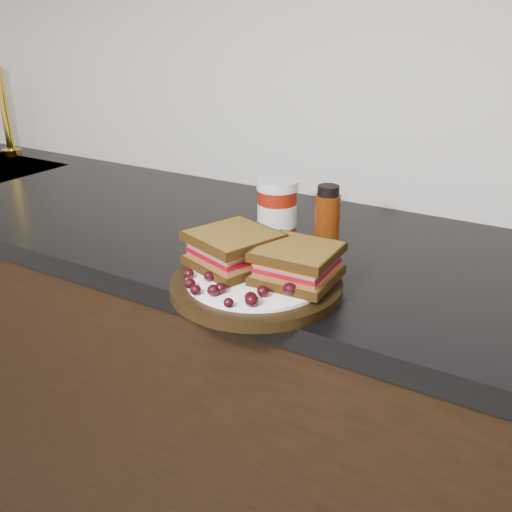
{
  "coord_description": "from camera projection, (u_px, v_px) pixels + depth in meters",
  "views": [
    {
      "loc": [
        0.55,
        0.76,
        1.31
      ],
      "look_at": [
        0.12,
        1.48,
        0.96
      ],
      "focal_mm": 40.0,
      "sensor_mm": 36.0,
      "label": 1
    }
  ],
  "objects": [
    {
      "name": "sandwich_right",
      "position": [
        297.0,
        263.0,
        0.9
      ],
      "size": [
        0.13,
        0.13,
        0.06
      ],
      "primitive_type": null,
      "rotation": [
        0.0,
        0.0,
        0.04
      ],
      "color": "brown",
      "rests_on": "plate"
    },
    {
      "name": "grape_21",
      "position": [
        232.0,
        261.0,
        0.96
      ],
      "size": [
        0.01,
        0.01,
        0.01
      ],
      "primitive_type": "ellipsoid",
      "color": "black",
      "rests_on": "plate"
    },
    {
      "name": "grape_1",
      "position": [
        209.0,
        276.0,
        0.9
      ],
      "size": [
        0.02,
        0.02,
        0.02
      ],
      "primitive_type": "ellipsoid",
      "color": "black",
      "rests_on": "plate"
    },
    {
      "name": "grape_5",
      "position": [
        220.0,
        288.0,
        0.86
      ],
      "size": [
        0.02,
        0.02,
        0.02
      ],
      "primitive_type": "ellipsoid",
      "color": "black",
      "rests_on": "plate"
    },
    {
      "name": "grape_14",
      "position": [
        302.0,
        271.0,
        0.92
      ],
      "size": [
        0.02,
        0.02,
        0.02
      ],
      "primitive_type": "ellipsoid",
      "color": "black",
      "rests_on": "plate"
    },
    {
      "name": "grape_3",
      "position": [
        196.0,
        290.0,
        0.86
      ],
      "size": [
        0.02,
        0.02,
        0.02
      ],
      "primitive_type": "ellipsoid",
      "color": "black",
      "rests_on": "plate"
    },
    {
      "name": "countertop",
      "position": [
        264.0,
        244.0,
        1.17
      ],
      "size": [
        3.98,
        0.6,
        0.04
      ],
      "primitive_type": "cube",
      "color": "black",
      "rests_on": "base_cabinets"
    },
    {
      "name": "grape_19",
      "position": [
        212.0,
        263.0,
        0.95
      ],
      "size": [
        0.02,
        0.02,
        0.02
      ],
      "primitive_type": "ellipsoid",
      "color": "black",
      "rests_on": "plate"
    },
    {
      "name": "plate",
      "position": [
        256.0,
        285.0,
        0.92
      ],
      "size": [
        0.28,
        0.28,
        0.02
      ],
      "primitive_type": "cylinder",
      "color": "black",
      "rests_on": "countertop"
    },
    {
      "name": "grape_4",
      "position": [
        213.0,
        290.0,
        0.85
      ],
      "size": [
        0.02,
        0.02,
        0.02
      ],
      "primitive_type": "ellipsoid",
      "color": "black",
      "rests_on": "plate"
    },
    {
      "name": "condiment_jar",
      "position": [
        277.0,
        210.0,
        1.12
      ],
      "size": [
        0.09,
        0.09,
        0.12
      ],
      "primitive_type": "cylinder",
      "rotation": [
        0.0,
        0.0,
        0.07
      ],
      "color": "maroon",
      "rests_on": "countertop"
    },
    {
      "name": "sandwich_left",
      "position": [
        233.0,
        249.0,
        0.95
      ],
      "size": [
        0.16,
        0.16,
        0.06
      ],
      "primitive_type": null,
      "rotation": [
        0.0,
        0.0,
        -0.33
      ],
      "color": "brown",
      "rests_on": "plate"
    },
    {
      "name": "grape_11",
      "position": [
        289.0,
        287.0,
        0.86
      ],
      "size": [
        0.02,
        0.02,
        0.02
      ],
      "primitive_type": "ellipsoid",
      "color": "black",
      "rests_on": "plate"
    },
    {
      "name": "grape_10",
      "position": [
        290.0,
        289.0,
        0.85
      ],
      "size": [
        0.02,
        0.02,
        0.02
      ],
      "primitive_type": "ellipsoid",
      "color": "black",
      "rests_on": "plate"
    },
    {
      "name": "grape_17",
      "position": [
        230.0,
        257.0,
        0.97
      ],
      "size": [
        0.02,
        0.02,
        0.02
      ],
      "primitive_type": "ellipsoid",
      "color": "black",
      "rests_on": "plate"
    },
    {
      "name": "grape_15",
      "position": [
        257.0,
        259.0,
        0.96
      ],
      "size": [
        0.02,
        0.02,
        0.02
      ],
      "primitive_type": "ellipsoid",
      "color": "black",
      "rests_on": "plate"
    },
    {
      "name": "grape_0",
      "position": [
        189.0,
        274.0,
        0.91
      ],
      "size": [
        0.02,
        0.02,
        0.02
      ],
      "primitive_type": "ellipsoid",
      "color": "black",
      "rests_on": "plate"
    },
    {
      "name": "grape_7",
      "position": [
        252.0,
        300.0,
        0.82
      ],
      "size": [
        0.02,
        0.02,
        0.02
      ],
      "primitive_type": "ellipsoid",
      "color": "black",
      "rests_on": "plate"
    },
    {
      "name": "grape_12",
      "position": [
        306.0,
        283.0,
        0.88
      ],
      "size": [
        0.02,
        0.02,
        0.01
      ],
      "primitive_type": "ellipsoid",
      "color": "black",
      "rests_on": "plate"
    },
    {
      "name": "grape_20",
      "position": [
        238.0,
        263.0,
        0.95
      ],
      "size": [
        0.02,
        0.02,
        0.02
      ],
      "primitive_type": "ellipsoid",
      "color": "black",
      "rests_on": "plate"
    },
    {
      "name": "oil_bottle",
      "position": [
        327.0,
        220.0,
        1.04
      ],
      "size": [
        0.06,
        0.06,
        0.13
      ],
      "primitive_type": "cylinder",
      "rotation": [
        0.0,
        0.0,
        0.27
      ],
      "color": "#521F08",
      "rests_on": "countertop"
    },
    {
      "name": "grape_22",
      "position": [
        219.0,
        264.0,
        0.95
      ],
      "size": [
        0.01,
        0.01,
        0.01
      ],
      "primitive_type": "ellipsoid",
      "color": "black",
      "rests_on": "plate"
    },
    {
      "name": "grape_13",
      "position": [
        312.0,
        277.0,
        0.9
      ],
      "size": [
        0.02,
        0.02,
        0.02
      ],
      "primitive_type": "ellipsoid",
      "color": "black",
      "rests_on": "plate"
    },
    {
      "name": "grape_9",
      "position": [
        263.0,
        291.0,
        0.85
      ],
      "size": [
        0.02,
        0.02,
        0.02
      ],
      "primitive_type": "ellipsoid",
      "color": "black",
      "rests_on": "plate"
    },
    {
      "name": "grape_8",
      "position": [
        251.0,
        298.0,
        0.83
      ],
      "size": [
        0.02,
        0.02,
        0.02
      ],
      "primitive_type": "ellipsoid",
      "color": "black",
      "rests_on": "plate"
    },
    {
      "name": "grape_16",
      "position": [
        233.0,
        255.0,
        0.98
      ],
      "size": [
        0.02,
        0.02,
        0.02
      ],
      "primitive_type": "ellipsoid",
      "color": "black",
      "rests_on": "plate"
    },
    {
      "name": "grape_2",
      "position": [
        190.0,
        283.0,
        0.88
      ],
      "size": [
        0.02,
        0.02,
        0.02
      ],
      "primitive_type": "ellipsoid",
      "color": "black",
      "rests_on": "plate"
    },
    {
      "name": "base_cabinets",
      "position": [
        263.0,
        421.0,
        1.34
      ],
      "size": [
        3.96,
        0.58,
        0.86
      ],
      "primitive_type": "cube",
      "color": "black",
      "rests_on": "ground_plane"
    },
    {
      "name": "grape_18",
      "position": [
        212.0,
        263.0,
        0.95
      ],
      "size": [
        0.02,
        0.02,
        0.02
      ],
      "primitive_type": "ellipsoid",
      "color": "black",
      "rests_on": "plate"
    },
    {
      "name": "faucet",
      "position": [
        5.0,
        111.0,
        1.76
      ],
      "size": [
        0.06,
        0.22,
        0.28
      ],
      "primitive_type": null,
      "color": "gold",
      "rests_on": "countertop"
    },
    {
      "name": "grape_6",
      "position": [
        229.0,
        303.0,
        0.82
      ],
      "size": [
        0.02,
        0.02,
        0.01
      ],
      "primitive_type": "ellipsoid",
      "color": "black",
      "rests_on": "plate"
    }
  ]
}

